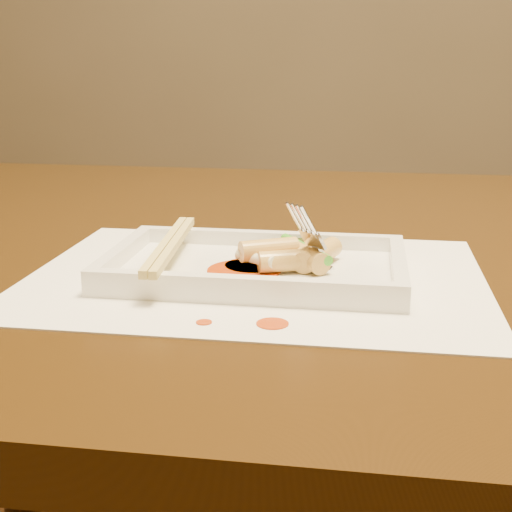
# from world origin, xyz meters

# --- Properties ---
(table) EXTENTS (1.40, 0.90, 0.75)m
(table) POSITION_xyz_m (0.00, 0.00, 0.65)
(table) COLOR black
(table) RESTS_ON ground
(placemat) EXTENTS (0.40, 0.30, 0.00)m
(placemat) POSITION_xyz_m (-0.08, -0.15, 0.75)
(placemat) COLOR white
(placemat) RESTS_ON table
(sauce_splatter_a) EXTENTS (0.02, 0.02, 0.00)m
(sauce_splatter_a) POSITION_xyz_m (-0.05, -0.27, 0.75)
(sauce_splatter_a) COLOR #B73505
(sauce_splatter_a) RESTS_ON placemat
(sauce_splatter_b) EXTENTS (0.01, 0.01, 0.00)m
(sauce_splatter_b) POSITION_xyz_m (-0.10, -0.27, 0.75)
(sauce_splatter_b) COLOR #B73505
(sauce_splatter_b) RESTS_ON placemat
(plate_base) EXTENTS (0.26, 0.16, 0.01)m
(plate_base) POSITION_xyz_m (-0.08, -0.15, 0.76)
(plate_base) COLOR white
(plate_base) RESTS_ON placemat
(plate_rim_far) EXTENTS (0.26, 0.01, 0.01)m
(plate_rim_far) POSITION_xyz_m (-0.08, -0.08, 0.77)
(plate_rim_far) COLOR white
(plate_rim_far) RESTS_ON plate_base
(plate_rim_near) EXTENTS (0.26, 0.01, 0.01)m
(plate_rim_near) POSITION_xyz_m (-0.08, -0.23, 0.77)
(plate_rim_near) COLOR white
(plate_rim_near) RESTS_ON plate_base
(plate_rim_left) EXTENTS (0.01, 0.14, 0.01)m
(plate_rim_left) POSITION_xyz_m (-0.20, -0.15, 0.77)
(plate_rim_left) COLOR white
(plate_rim_left) RESTS_ON plate_base
(plate_rim_right) EXTENTS (0.01, 0.14, 0.01)m
(plate_rim_right) POSITION_xyz_m (0.05, -0.15, 0.77)
(plate_rim_right) COLOR white
(plate_rim_right) RESTS_ON plate_base
(veg_piece) EXTENTS (0.05, 0.05, 0.01)m
(veg_piece) POSITION_xyz_m (-0.04, -0.11, 0.77)
(veg_piece) COLOR black
(veg_piece) RESTS_ON plate_base
(scallion_white) EXTENTS (0.04, 0.03, 0.01)m
(scallion_white) POSITION_xyz_m (-0.07, -0.17, 0.77)
(scallion_white) COLOR #EAEACC
(scallion_white) RESTS_ON plate_base
(scallion_green) EXTENTS (0.05, 0.08, 0.01)m
(scallion_green) POSITION_xyz_m (-0.03, -0.13, 0.77)
(scallion_green) COLOR #309417
(scallion_green) RESTS_ON plate_base
(chopstick_a) EXTENTS (0.02, 0.19, 0.01)m
(chopstick_a) POSITION_xyz_m (-0.16, -0.15, 0.78)
(chopstick_a) COLOR #D4BF6A
(chopstick_a) RESTS_ON plate_rim_near
(chopstick_b) EXTENTS (0.02, 0.19, 0.01)m
(chopstick_b) POSITION_xyz_m (-0.15, -0.15, 0.78)
(chopstick_b) COLOR #D4BF6A
(chopstick_b) RESTS_ON plate_rim_near
(fork) EXTENTS (0.09, 0.10, 0.14)m
(fork) POSITION_xyz_m (-0.01, -0.14, 0.83)
(fork) COLOR silver
(fork) RESTS_ON plate_base
(sauce_blob_0) EXTENTS (0.05, 0.05, 0.00)m
(sauce_blob_0) POSITION_xyz_m (-0.08, -0.15, 0.76)
(sauce_blob_0) COLOR #B73505
(sauce_blob_0) RESTS_ON plate_base
(sauce_blob_1) EXTENTS (0.04, 0.04, 0.00)m
(sauce_blob_1) POSITION_xyz_m (-0.08, -0.15, 0.76)
(sauce_blob_1) COLOR #B73505
(sauce_blob_1) RESTS_ON plate_base
(sauce_blob_2) EXTENTS (0.06, 0.06, 0.00)m
(sauce_blob_2) POSITION_xyz_m (-0.09, -0.17, 0.76)
(sauce_blob_2) COLOR #B73505
(sauce_blob_2) RESTS_ON plate_base
(rice_cake_0) EXTENTS (0.04, 0.05, 0.02)m
(rice_cake_0) POSITION_xyz_m (-0.03, -0.15, 0.77)
(rice_cake_0) COLOR #D5B963
(rice_cake_0) RESTS_ON plate_base
(rice_cake_1) EXTENTS (0.05, 0.03, 0.02)m
(rice_cake_1) POSITION_xyz_m (-0.05, -0.17, 0.77)
(rice_cake_1) COLOR #D5B963
(rice_cake_1) RESTS_ON plate_base
(rice_cake_2) EXTENTS (0.05, 0.04, 0.02)m
(rice_cake_2) POSITION_xyz_m (-0.07, -0.15, 0.78)
(rice_cake_2) COLOR #D5B963
(rice_cake_2) RESTS_ON plate_base
(rice_cake_3) EXTENTS (0.02, 0.04, 0.02)m
(rice_cake_3) POSITION_xyz_m (-0.03, -0.15, 0.77)
(rice_cake_3) COLOR #D5B963
(rice_cake_3) RESTS_ON plate_base
(rice_cake_4) EXTENTS (0.03, 0.05, 0.02)m
(rice_cake_4) POSITION_xyz_m (-0.02, -0.14, 0.77)
(rice_cake_4) COLOR #D5B963
(rice_cake_4) RESTS_ON plate_base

